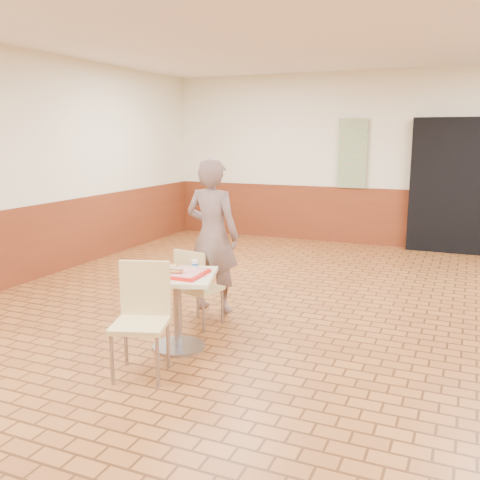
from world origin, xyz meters
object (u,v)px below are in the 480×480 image
at_px(customer, 213,236).
at_px(ring_donut, 171,266).
at_px(chair_main_front, 142,312).
at_px(chair_main_back, 196,284).
at_px(serving_tray, 177,273).
at_px(long_john_donut, 175,271).
at_px(main_table, 177,299).
at_px(paper_cup, 195,264).

bearing_deg(customer, ring_donut, 96.78).
relative_size(chair_main_front, customer, 0.54).
bearing_deg(chair_main_back, serving_tray, 110.39).
bearing_deg(ring_donut, long_john_donut, -48.96).
height_order(main_table, ring_donut, ring_donut).
height_order(chair_main_back, customer, customer).
bearing_deg(main_table, chair_main_back, 100.75).
height_order(customer, ring_donut, customer).
relative_size(customer, paper_cup, 20.89).
xyz_separation_m(chair_main_front, chair_main_back, (-0.10, 1.10, -0.06)).
bearing_deg(long_john_donut, serving_tray, 111.55).
bearing_deg(chair_main_front, serving_tray, 70.80).
relative_size(main_table, ring_donut, 6.87).
bearing_deg(ring_donut, main_table, -37.16).
distance_m(main_table, serving_tray, 0.24).
relative_size(main_table, chair_main_back, 0.86).
bearing_deg(chair_main_back, long_john_donut, 111.68).
bearing_deg(ring_donut, paper_cup, 14.73).
relative_size(serving_tray, long_john_donut, 3.25).
relative_size(chair_main_back, paper_cup, 10.00).
bearing_deg(main_table, long_john_donut, -68.45).
bearing_deg(long_john_donut, paper_cup, 66.98).
distance_m(chair_main_back, paper_cup, 0.57).
bearing_deg(chair_main_front, paper_cup, 61.47).
xyz_separation_m(chair_main_front, customer, (-0.18, 1.65, 0.33)).
height_order(chair_main_back, ring_donut, chair_main_back).
distance_m(serving_tray, long_john_donut, 0.08).
bearing_deg(ring_donut, serving_tray, -37.16).
bearing_deg(customer, paper_cup, 109.19).
relative_size(chair_main_back, long_john_donut, 5.23).
bearing_deg(serving_tray, ring_donut, 142.84).
xyz_separation_m(customer, ring_donut, (0.09, -1.03, -0.10)).
xyz_separation_m(main_table, chair_main_front, (-0.01, -0.55, 0.04)).
bearing_deg(ring_donut, customer, 94.80).
relative_size(main_table, chair_main_front, 0.76).
xyz_separation_m(chair_main_back, paper_cup, (0.22, -0.42, 0.32)).
bearing_deg(paper_cup, serving_tray, -130.96).
bearing_deg(serving_tray, chair_main_front, -91.03).
bearing_deg(serving_tray, paper_cup, 49.04).
bearing_deg(customer, chair_main_front, 98.06).
distance_m(chair_main_front, ring_donut, 0.67).
distance_m(main_table, customer, 1.18).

